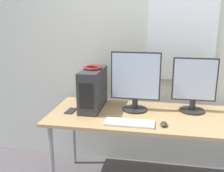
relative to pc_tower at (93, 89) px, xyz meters
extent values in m
cube|color=silver|center=(0.65, 0.42, 0.39)|extent=(8.00, 0.06, 2.70)
cube|color=white|center=(0.83, 0.39, 0.54)|extent=(0.68, 0.01, 1.01)
cube|color=tan|center=(0.65, -0.09, -0.21)|extent=(2.05, 0.77, 0.03)
cylinder|color=#99999E|center=(-0.29, -0.40, -0.59)|extent=(0.04, 0.04, 0.74)
cylinder|color=#99999E|center=(-0.29, 0.21, -0.59)|extent=(0.04, 0.04, 0.74)
cube|color=#2D2D33|center=(0.00, 0.00, 0.00)|extent=(0.18, 0.48, 0.39)
cube|color=black|center=(0.00, -0.24, 0.00)|extent=(0.13, 0.00, 0.23)
torus|color=maroon|center=(0.00, 0.00, 0.21)|extent=(0.18, 0.18, 0.03)
cylinder|color=black|center=(0.41, 0.01, -0.19)|extent=(0.24, 0.24, 0.02)
cylinder|color=black|center=(0.41, 0.01, -0.13)|extent=(0.05, 0.05, 0.11)
cube|color=black|center=(0.41, 0.01, 0.14)|extent=(0.46, 0.03, 0.45)
cube|color=silver|center=(0.41, 0.00, 0.14)|extent=(0.44, 0.00, 0.43)
cylinder|color=black|center=(0.95, 0.08, -0.19)|extent=(0.24, 0.24, 0.02)
cylinder|color=black|center=(0.95, 0.08, -0.13)|extent=(0.05, 0.05, 0.11)
cube|color=black|center=(0.95, 0.08, 0.12)|extent=(0.40, 0.03, 0.40)
cube|color=silver|center=(0.95, 0.06, 0.12)|extent=(0.38, 0.00, 0.38)
cube|color=silver|center=(0.40, -0.34, -0.19)|extent=(0.42, 0.16, 0.02)
cube|color=white|center=(0.40, -0.34, -0.17)|extent=(0.38, 0.13, 0.00)
ellipsoid|color=#2D2D2D|center=(0.68, -0.32, -0.18)|extent=(0.06, 0.09, 0.04)
cube|color=#232328|center=(-0.19, -0.13, -0.19)|extent=(0.09, 0.16, 0.01)
camera|label=1|loc=(0.62, -2.37, 0.69)|focal=42.00mm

